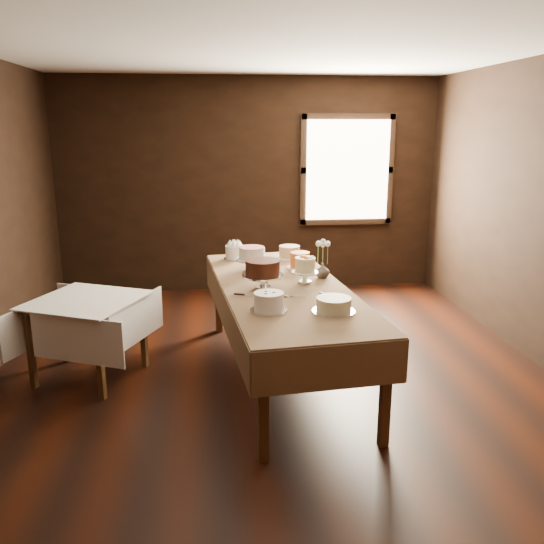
{
  "coord_description": "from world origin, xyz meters",
  "views": [
    {
      "loc": [
        -0.5,
        -4.51,
        2.18
      ],
      "look_at": [
        0.0,
        0.2,
        0.95
      ],
      "focal_mm": 37.38,
      "sensor_mm": 36.0,
      "label": 1
    }
  ],
  "objects_px": {
    "cake_cream": "(334,305)",
    "cake_server_b": "(334,298)",
    "display_table": "(284,294)",
    "flower_vase": "(322,271)",
    "cake_server_c": "(266,278)",
    "cake_server_e": "(253,296)",
    "cake_server_a": "(296,297)",
    "cake_meringue": "(235,253)",
    "cake_speckled": "(289,252)",
    "cake_caramel": "(300,261)",
    "cake_lattice": "(252,260)",
    "cake_flowers": "(305,271)",
    "cake_swirl": "(269,302)",
    "cake_chocolate": "(263,275)",
    "side_table": "(87,308)"
  },
  "relations": [
    {
      "from": "cake_cream",
      "to": "cake_server_b",
      "type": "xyz_separation_m",
      "value": [
        0.08,
        0.35,
        -0.05
      ]
    },
    {
      "from": "display_table",
      "to": "flower_vase",
      "type": "height_order",
      "value": "flower_vase"
    },
    {
      "from": "cake_server_c",
      "to": "cake_server_e",
      "type": "height_order",
      "value": "same"
    },
    {
      "from": "display_table",
      "to": "cake_server_a",
      "type": "bearing_deg",
      "value": -79.33
    },
    {
      "from": "cake_meringue",
      "to": "cake_speckled",
      "type": "bearing_deg",
      "value": -1.11
    },
    {
      "from": "display_table",
      "to": "flower_vase",
      "type": "xyz_separation_m",
      "value": [
        0.39,
        0.25,
        0.13
      ]
    },
    {
      "from": "cake_speckled",
      "to": "cake_server_c",
      "type": "relative_size",
      "value": 1.18
    },
    {
      "from": "cake_server_e",
      "to": "cake_server_b",
      "type": "bearing_deg",
      "value": 12.22
    },
    {
      "from": "cake_cream",
      "to": "cake_server_b",
      "type": "bearing_deg",
      "value": 76.63
    },
    {
      "from": "cake_caramel",
      "to": "cake_server_e",
      "type": "xyz_separation_m",
      "value": [
        -0.52,
        -0.87,
        -0.07
      ]
    },
    {
      "from": "cake_lattice",
      "to": "cake_flowers",
      "type": "relative_size",
      "value": 1.32
    },
    {
      "from": "flower_vase",
      "to": "cake_swirl",
      "type": "bearing_deg",
      "value": -122.95
    },
    {
      "from": "display_table",
      "to": "cake_chocolate",
      "type": "bearing_deg",
      "value": -171.67
    },
    {
      "from": "cake_meringue",
      "to": "cake_chocolate",
      "type": "height_order",
      "value": "cake_chocolate"
    },
    {
      "from": "cake_lattice",
      "to": "cake_server_c",
      "type": "bearing_deg",
      "value": -69.46
    },
    {
      "from": "cake_speckled",
      "to": "cake_server_c",
      "type": "distance_m",
      "value": 0.83
    },
    {
      "from": "cake_server_a",
      "to": "cake_chocolate",
      "type": "bearing_deg",
      "value": 133.5
    },
    {
      "from": "side_table",
      "to": "cake_server_e",
      "type": "relative_size",
      "value": 4.73
    },
    {
      "from": "cake_speckled",
      "to": "side_table",
      "type": "bearing_deg",
      "value": -154.79
    },
    {
      "from": "cake_caramel",
      "to": "cake_server_b",
      "type": "distance_m",
      "value": 1.01
    },
    {
      "from": "cake_server_a",
      "to": "cake_server_c",
      "type": "distance_m",
      "value": 0.64
    },
    {
      "from": "cake_flowers",
      "to": "cake_meringue",
      "type": "bearing_deg",
      "value": 120.58
    },
    {
      "from": "cake_meringue",
      "to": "cake_server_e",
      "type": "xyz_separation_m",
      "value": [
        0.1,
        -1.33,
        -0.07
      ]
    },
    {
      "from": "side_table",
      "to": "cake_speckled",
      "type": "bearing_deg",
      "value": 25.21
    },
    {
      "from": "cake_meringue",
      "to": "cake_server_c",
      "type": "distance_m",
      "value": 0.82
    },
    {
      "from": "cake_lattice",
      "to": "cake_caramel",
      "type": "xyz_separation_m",
      "value": [
        0.47,
        0.04,
        -0.03
      ]
    },
    {
      "from": "side_table",
      "to": "cake_speckled",
      "type": "height_order",
      "value": "cake_speckled"
    },
    {
      "from": "cake_server_b",
      "to": "side_table",
      "type": "bearing_deg",
      "value": -139.31
    },
    {
      "from": "side_table",
      "to": "cake_cream",
      "type": "distance_m",
      "value": 2.19
    },
    {
      "from": "display_table",
      "to": "cake_flowers",
      "type": "height_order",
      "value": "cake_flowers"
    },
    {
      "from": "cake_server_e",
      "to": "flower_vase",
      "type": "distance_m",
      "value": 0.84
    },
    {
      "from": "cake_speckled",
      "to": "cake_server_c",
      "type": "height_order",
      "value": "cake_speckled"
    },
    {
      "from": "cake_caramel",
      "to": "cake_swirl",
      "type": "bearing_deg",
      "value": -108.77
    },
    {
      "from": "display_table",
      "to": "cake_flowers",
      "type": "distance_m",
      "value": 0.28
    },
    {
      "from": "cake_flowers",
      "to": "cake_server_a",
      "type": "xyz_separation_m",
      "value": [
        -0.14,
        -0.42,
        -0.1
      ]
    },
    {
      "from": "display_table",
      "to": "cake_speckled",
      "type": "bearing_deg",
      "value": 79.6
    },
    {
      "from": "side_table",
      "to": "cake_server_b",
      "type": "xyz_separation_m",
      "value": [
        2.07,
        -0.54,
        0.2
      ]
    },
    {
      "from": "display_table",
      "to": "cake_caramel",
      "type": "relative_size",
      "value": 10.52
    },
    {
      "from": "side_table",
      "to": "cake_caramel",
      "type": "height_order",
      "value": "cake_caramel"
    },
    {
      "from": "cake_speckled",
      "to": "cake_server_e",
      "type": "height_order",
      "value": "cake_speckled"
    },
    {
      "from": "cake_caramel",
      "to": "cake_flowers",
      "type": "bearing_deg",
      "value": -93.96
    },
    {
      "from": "display_table",
      "to": "cake_cream",
      "type": "relative_size",
      "value": 7.67
    },
    {
      "from": "cake_cream",
      "to": "cake_server_a",
      "type": "height_order",
      "value": "cake_cream"
    },
    {
      "from": "side_table",
      "to": "cake_server_c",
      "type": "relative_size",
      "value": 4.73
    },
    {
      "from": "cake_server_b",
      "to": "flower_vase",
      "type": "distance_m",
      "value": 0.63
    },
    {
      "from": "side_table",
      "to": "cake_speckled",
      "type": "distance_m",
      "value": 2.11
    },
    {
      "from": "cake_meringue",
      "to": "cake_server_e",
      "type": "relative_size",
      "value": 0.94
    },
    {
      "from": "cake_speckled",
      "to": "cake_server_b",
      "type": "height_order",
      "value": "cake_speckled"
    },
    {
      "from": "cake_caramel",
      "to": "flower_vase",
      "type": "distance_m",
      "value": 0.4
    },
    {
      "from": "cake_speckled",
      "to": "flower_vase",
      "type": "height_order",
      "value": "flower_vase"
    }
  ]
}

